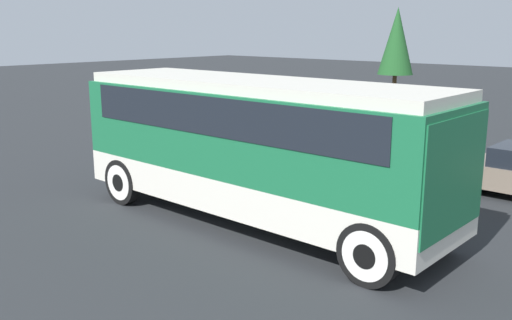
{
  "coord_description": "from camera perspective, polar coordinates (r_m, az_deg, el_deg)",
  "views": [
    {
      "loc": [
        8.31,
        -9.28,
        4.35
      ],
      "look_at": [
        0.0,
        0.0,
        1.47
      ],
      "focal_mm": 40.0,
      "sensor_mm": 36.0,
      "label": 1
    }
  ],
  "objects": [
    {
      "name": "parked_car_near",
      "position": [
        17.78,
        12.69,
        0.84
      ],
      "size": [
        4.29,
        1.81,
        1.41
      ],
      "color": "black",
      "rests_on": "ground_plane"
    },
    {
      "name": "tree_right",
      "position": [
        38.56,
        13.89,
        11.46
      ],
      "size": [
        2.28,
        2.28,
        5.71
      ],
      "color": "brown",
      "rests_on": "ground_plane"
    },
    {
      "name": "ground_plane",
      "position": [
        13.2,
        0.0,
        -6.24
      ],
      "size": [
        120.0,
        120.0,
        0.0
      ],
      "primitive_type": "plane",
      "color": "#26282B"
    },
    {
      "name": "tour_bus",
      "position": [
        12.62,
        0.32,
        2.15
      ],
      "size": [
        9.17,
        2.67,
        3.27
      ],
      "color": "silver",
      "rests_on": "ground_plane"
    }
  ]
}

